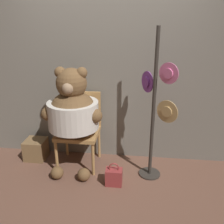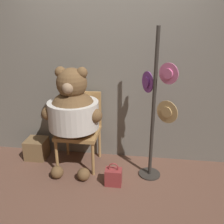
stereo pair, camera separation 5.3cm
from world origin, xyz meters
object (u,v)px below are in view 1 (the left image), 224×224
chair (79,126)px  hat_display_rack (156,111)px  teddy_bear (73,112)px  handbag_on_ground (114,177)px

chair → hat_display_rack: (1.01, -0.22, 0.34)m
chair → teddy_bear: 0.32m
teddy_bear → handbag_on_ground: 0.96m
chair → handbag_on_ground: bearing=-42.4°
hat_display_rack → handbag_on_ground: size_ratio=6.16×
chair → hat_display_rack: size_ratio=0.54×
chair → teddy_bear: bearing=-99.2°
chair → hat_display_rack: hat_display_rack is taller
handbag_on_ground → chair: bearing=137.6°
hat_display_rack → handbag_on_ground: hat_display_rack is taller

